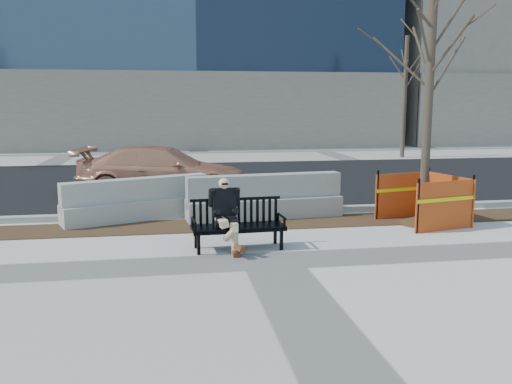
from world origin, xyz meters
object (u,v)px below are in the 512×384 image
bench (238,249)px  jersey_barrier_left (138,219)px  seated_man (225,249)px  tree_fence (422,223)px  sedan (164,195)px  jersey_barrier_right (265,218)px

bench → jersey_barrier_left: jersey_barrier_left is taller
seated_man → tree_fence: tree_fence is taller
bench → sedan: 5.76m
jersey_barrier_left → jersey_barrier_right: size_ratio=0.93×
bench → jersey_barrier_left: (-1.80, 2.66, 0.00)m
sedan → jersey_barrier_right: sedan is taller
seated_man → jersey_barrier_left: bearing=117.9°
jersey_barrier_left → sedan: bearing=58.7°
tree_fence → seated_man: bearing=-162.8°
tree_fence → sedan: size_ratio=1.17×
sedan → jersey_barrier_right: size_ratio=1.35×
seated_man → jersey_barrier_left: size_ratio=0.39×
jersey_barrier_right → sedan: bearing=117.0°
tree_fence → jersey_barrier_left: (-5.76, 1.33, 0.00)m
bench → seated_man: bearing=168.6°
sedan → jersey_barrier_left: size_ratio=1.44×
bench → tree_fence: tree_fence is taller
seated_man → sedan: sedan is taller
sedan → tree_fence: bearing=-119.4°
bench → tree_fence: 4.18m
tree_fence → jersey_barrier_right: 3.26m
seated_man → jersey_barrier_right: 2.57m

